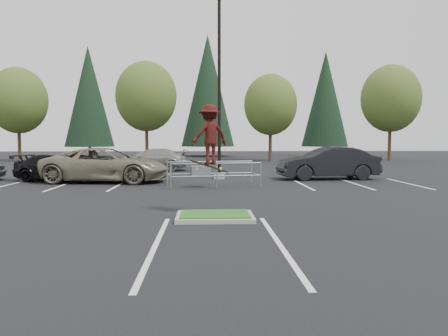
{
  "coord_description": "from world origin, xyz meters",
  "views": [
    {
      "loc": [
        -0.26,
        -12.35,
        2.34
      ],
      "look_at": [
        0.32,
        1.5,
        1.35
      ],
      "focal_mm": 35.0,
      "sensor_mm": 36.0,
      "label": 1
    }
  ],
  "objects_px": {
    "conif_c": "(325,99)",
    "car_l_black": "(59,168)",
    "decid_c": "(270,107)",
    "skateboarder": "(209,135)",
    "conif_b": "(208,91)",
    "light_pole": "(219,97)",
    "conif_a": "(89,96)",
    "decid_a": "(18,103)",
    "car_far_silver": "(150,160)",
    "car_r_charc": "(328,163)",
    "decid_d": "(390,101)",
    "decid_b": "(146,99)",
    "car_l_tan": "(106,165)",
    "cart_corral": "(204,171)"
  },
  "relations": [
    {
      "from": "conif_c",
      "to": "car_l_black",
      "type": "xyz_separation_m",
      "value": [
        -22.0,
        -28.65,
        -6.13
      ]
    },
    {
      "from": "light_pole",
      "to": "decid_b",
      "type": "bearing_deg",
      "value": 109.35
    },
    {
      "from": "conif_a",
      "to": "decid_b",
      "type": "bearing_deg",
      "value": -49.83
    },
    {
      "from": "light_pole",
      "to": "decid_d",
      "type": "distance_m",
      "value": 25.37
    },
    {
      "from": "cart_corral",
      "to": "car_l_tan",
      "type": "xyz_separation_m",
      "value": [
        -5.06,
        2.58,
        0.14
      ]
    },
    {
      "from": "conif_c",
      "to": "car_l_black",
      "type": "distance_m",
      "value": 36.64
    },
    {
      "from": "conif_a",
      "to": "conif_b",
      "type": "xyz_separation_m",
      "value": [
        14.0,
        0.5,
        0.75
      ]
    },
    {
      "from": "conif_a",
      "to": "car_far_silver",
      "type": "xyz_separation_m",
      "value": [
        9.9,
        -22.0,
        -6.33
      ]
    },
    {
      "from": "conif_c",
      "to": "skateboarder",
      "type": "bearing_deg",
      "value": -110.19
    },
    {
      "from": "decid_b",
      "to": "car_r_charc",
      "type": "distance_m",
      "value": 23.35
    },
    {
      "from": "conif_a",
      "to": "car_l_tan",
      "type": "bearing_deg",
      "value": -73.8
    },
    {
      "from": "conif_b",
      "to": "decid_a",
      "type": "bearing_deg",
      "value": -149.83
    },
    {
      "from": "decid_c",
      "to": "car_l_tan",
      "type": "relative_size",
      "value": 1.31
    },
    {
      "from": "light_pole",
      "to": "conif_a",
      "type": "relative_size",
      "value": 0.78
    },
    {
      "from": "conif_b",
      "to": "skateboarder",
      "type": "relative_size",
      "value": 6.93
    },
    {
      "from": "decid_d",
      "to": "car_far_silver",
      "type": "bearing_deg",
      "value": -150.83
    },
    {
      "from": "car_r_charc",
      "to": "conif_c",
      "type": "bearing_deg",
      "value": 160.94
    },
    {
      "from": "light_pole",
      "to": "car_far_silver",
      "type": "bearing_deg",
      "value": 127.51
    },
    {
      "from": "decid_d",
      "to": "car_far_silver",
      "type": "xyz_separation_m",
      "value": [
        -22.1,
        -12.33,
        -5.15
      ]
    },
    {
      "from": "skateboarder",
      "to": "conif_b",
      "type": "bearing_deg",
      "value": -118.6
    },
    {
      "from": "decid_a",
      "to": "conif_a",
      "type": "distance_m",
      "value": 10.85
    },
    {
      "from": "decid_a",
      "to": "car_l_tan",
      "type": "bearing_deg",
      "value": -57.23
    },
    {
      "from": "conif_c",
      "to": "car_l_black",
      "type": "relative_size",
      "value": 2.54
    },
    {
      "from": "cart_corral",
      "to": "car_far_silver",
      "type": "bearing_deg",
      "value": 99.4
    },
    {
      "from": "decid_d",
      "to": "skateboarder",
      "type": "xyz_separation_m",
      "value": [
        -18.15,
        -29.33,
        -3.51
      ]
    },
    {
      "from": "decid_b",
      "to": "car_l_tan",
      "type": "height_order",
      "value": "decid_b"
    },
    {
      "from": "car_l_black",
      "to": "conif_a",
      "type": "bearing_deg",
      "value": 29.05
    },
    {
      "from": "car_l_tan",
      "to": "car_l_black",
      "type": "bearing_deg",
      "value": 88.26
    },
    {
      "from": "decid_a",
      "to": "cart_corral",
      "type": "relative_size",
      "value": 2.01
    },
    {
      "from": "decid_d",
      "to": "car_r_charc",
      "type": "height_order",
      "value": "decid_d"
    },
    {
      "from": "car_r_charc",
      "to": "light_pole",
      "type": "bearing_deg",
      "value": -98.83
    },
    {
      "from": "decid_b",
      "to": "conif_c",
      "type": "xyz_separation_m",
      "value": [
        20.01,
        8.97,
        0.8
      ]
    },
    {
      "from": "cart_corral",
      "to": "car_l_black",
      "type": "height_order",
      "value": "car_l_black"
    },
    {
      "from": "car_l_tan",
      "to": "decid_c",
      "type": "bearing_deg",
      "value": -24.12
    },
    {
      "from": "conif_c",
      "to": "decid_c",
      "type": "bearing_deg",
      "value": -129.64
    },
    {
      "from": "decid_a",
      "to": "decid_d",
      "type": "bearing_deg",
      "value": 0.48
    },
    {
      "from": "decid_d",
      "to": "conif_b",
      "type": "xyz_separation_m",
      "value": [
        -17.99,
        10.17,
        1.94
      ]
    },
    {
      "from": "conif_a",
      "to": "car_l_black",
      "type": "height_order",
      "value": "conif_a"
    },
    {
      "from": "light_pole",
      "to": "conif_b",
      "type": "bearing_deg",
      "value": 91.01
    },
    {
      "from": "decid_b",
      "to": "car_far_silver",
      "type": "bearing_deg",
      "value": -81.36
    },
    {
      "from": "car_l_tan",
      "to": "car_l_black",
      "type": "xyz_separation_m",
      "value": [
        -2.57,
        0.37,
        -0.18
      ]
    },
    {
      "from": "decid_d",
      "to": "car_l_black",
      "type": "xyz_separation_m",
      "value": [
        -25.99,
        -19.48,
        -5.2
      ]
    },
    {
      "from": "car_r_charc",
      "to": "car_far_silver",
      "type": "distance_m",
      "value": 12.44
    },
    {
      "from": "conif_a",
      "to": "conif_c",
      "type": "height_order",
      "value": "conif_a"
    },
    {
      "from": "decid_a",
      "to": "conif_c",
      "type": "relative_size",
      "value": 0.71
    },
    {
      "from": "decid_b",
      "to": "conif_a",
      "type": "bearing_deg",
      "value": 130.17
    },
    {
      "from": "cart_corral",
      "to": "car_l_tan",
      "type": "height_order",
      "value": "car_l_tan"
    },
    {
      "from": "decid_a",
      "to": "car_l_black",
      "type": "distance_m",
      "value": 22.17
    },
    {
      "from": "decid_b",
      "to": "car_far_silver",
      "type": "relative_size",
      "value": 1.83
    },
    {
      "from": "car_far_silver",
      "to": "decid_a",
      "type": "bearing_deg",
      "value": -134.49
    }
  ]
}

